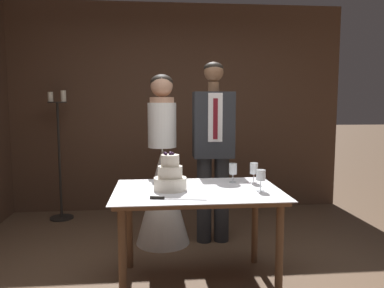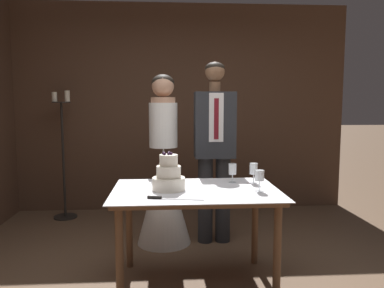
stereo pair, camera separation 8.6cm
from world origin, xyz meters
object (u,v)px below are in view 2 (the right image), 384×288
at_px(wine_glass_far, 259,176).
at_px(bride, 164,182).
at_px(wine_glass_near, 254,170).
at_px(groom, 214,145).
at_px(tiered_cake, 169,176).
at_px(wine_glass_middle, 232,170).
at_px(cake_knife, 164,198).
at_px(cake_table, 196,201).
at_px(candle_stand, 63,161).

relative_size(wine_glass_far, bride, 0.10).
bearing_deg(wine_glass_near, groom, 109.33).
xyz_separation_m(tiered_cake, wine_glass_middle, (0.53, 0.22, 0.00)).
bearing_deg(groom, cake_knife, -113.37).
bearing_deg(tiered_cake, cake_table, -2.24).
distance_m(tiered_cake, groom, 0.99).
xyz_separation_m(wine_glass_middle, bride, (-0.58, 0.65, -0.23)).
height_order(wine_glass_near, wine_glass_middle, wine_glass_near).
bearing_deg(bride, wine_glass_near, -42.38).
xyz_separation_m(bride, candle_stand, (-1.22, 0.91, 0.09)).
xyz_separation_m(tiered_cake, cake_knife, (-0.03, -0.28, -0.10)).
height_order(wine_glass_middle, bride, bride).
bearing_deg(candle_stand, wine_glass_near, -38.85).
relative_size(wine_glass_middle, candle_stand, 0.10).
height_order(cake_table, tiered_cake, tiered_cake).
relative_size(wine_glass_far, groom, 0.09).
bearing_deg(wine_glass_middle, tiered_cake, -157.71).
relative_size(tiered_cake, candle_stand, 0.19).
bearing_deg(cake_knife, groom, 77.01).
distance_m(cake_table, wine_glass_middle, 0.44).
bearing_deg(wine_glass_middle, cake_table, -145.07).
bearing_deg(cake_table, groom, 73.79).
height_order(tiered_cake, bride, bride).
relative_size(wine_glass_middle, wine_glass_far, 0.99).
bearing_deg(tiered_cake, cake_knife, -96.63).
height_order(wine_glass_near, wine_glass_far, wine_glass_near).
relative_size(wine_glass_middle, groom, 0.09).
height_order(tiered_cake, wine_glass_far, tiered_cake).
distance_m(wine_glass_middle, candle_stand, 2.39).
height_order(tiered_cake, wine_glass_near, tiered_cake).
xyz_separation_m(groom, candle_stand, (-1.73, 0.91, -0.28)).
xyz_separation_m(cake_knife, groom, (0.49, 1.14, 0.24)).
relative_size(cake_table, wine_glass_near, 7.58).
bearing_deg(tiered_cake, wine_glass_far, -8.48).
height_order(cake_knife, candle_stand, candle_stand).
distance_m(wine_glass_near, candle_stand, 2.54).
height_order(cake_knife, bride, bride).
height_order(cake_knife, groom, groom).
bearing_deg(groom, wine_glass_far, -77.38).
bearing_deg(wine_glass_middle, candle_stand, 139.19).
relative_size(cake_table, cake_knife, 3.25).
distance_m(cake_knife, groom, 1.27).
height_order(cake_table, candle_stand, candle_stand).
height_order(cake_knife, wine_glass_near, wine_glass_near).
relative_size(groom, candle_stand, 1.16).
xyz_separation_m(bride, groom, (0.51, -0.00, 0.37)).
bearing_deg(cake_table, wine_glass_far, -11.18).
bearing_deg(wine_glass_middle, wine_glass_near, -10.89).
distance_m(tiered_cake, cake_knife, 0.30).
xyz_separation_m(cake_knife, wine_glass_far, (0.71, 0.18, 0.11)).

